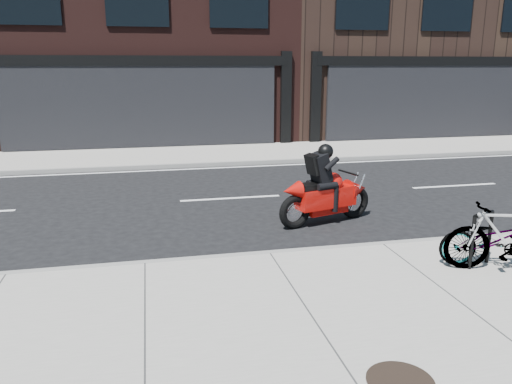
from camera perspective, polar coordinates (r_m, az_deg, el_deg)
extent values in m
plane|color=black|center=(10.08, -1.08, -3.64)|extent=(120.00, 120.00, 0.00)
cube|color=gray|center=(5.67, 9.26, -18.44)|extent=(60.00, 6.00, 0.13)
cube|color=gray|center=(17.52, -5.99, 4.27)|extent=(60.00, 3.50, 0.13)
cylinder|color=black|center=(8.12, 23.45, -5.36)|extent=(0.06, 0.06, 0.82)
cylinder|color=black|center=(8.49, 25.12, -4.70)|extent=(0.06, 0.06, 0.82)
cylinder|color=black|center=(8.19, 24.60, -2.30)|extent=(0.44, 0.22, 0.06)
imported|color=gray|center=(8.38, 25.59, -4.89)|extent=(1.72, 0.99, 0.85)
imported|color=gray|center=(8.25, 26.56, -4.56)|extent=(1.82, 0.95, 1.05)
torus|color=black|center=(10.59, 11.20, -1.13)|extent=(0.70, 0.34, 0.69)
torus|color=black|center=(9.73, 4.45, -2.29)|extent=(0.70, 0.34, 0.69)
cube|color=#AC0D07|center=(10.08, 7.97, -0.55)|extent=(1.32, 0.74, 0.40)
cone|color=#AC0D07|center=(10.55, 11.45, 0.32)|extent=(0.58, 0.58, 0.46)
sphere|color=#AC0D07|center=(10.11, 8.73, 1.05)|extent=(0.42, 0.42, 0.42)
cube|color=black|center=(9.84, 6.55, 0.63)|extent=(0.64, 0.45, 0.13)
cylinder|color=silver|center=(9.97, 4.61, -2.00)|extent=(0.58, 0.26, 0.09)
cube|color=black|center=(9.84, 7.30, 2.74)|extent=(0.50, 0.48, 0.62)
cube|color=black|center=(9.73, 6.52, 3.14)|extent=(0.32, 0.37, 0.42)
sphere|color=black|center=(9.86, 7.95, 4.60)|extent=(0.30, 0.30, 0.30)
cylinder|color=black|center=(5.36, 16.17, -20.04)|extent=(0.86, 0.86, 0.02)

